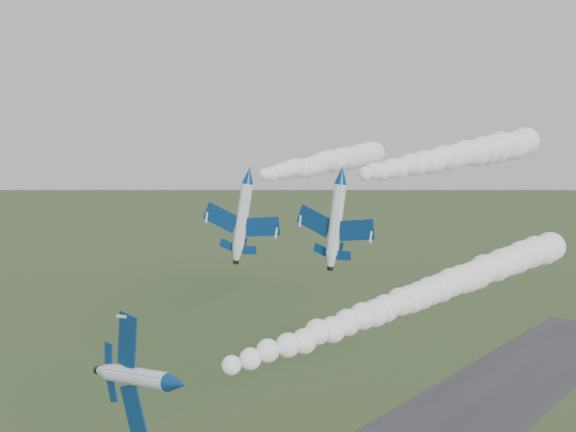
# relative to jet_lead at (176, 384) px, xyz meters

# --- Properties ---
(jet_lead) EXTENTS (4.13, 13.98, 11.45)m
(jet_lead) POSITION_rel_jet_lead_xyz_m (0.00, 0.00, 0.00)
(jet_lead) COLOR white
(smoke_trail_jet_lead) EXTENTS (8.66, 74.15, 4.90)m
(smoke_trail_jet_lead) POSITION_rel_jet_lead_xyz_m (3.10, 40.65, 1.96)
(smoke_trail_jet_lead) COLOR white
(jet_pair_left) EXTENTS (11.18, 13.09, 3.63)m
(jet_pair_left) POSITION_rel_jet_lead_xyz_m (-18.46, 28.45, 16.55)
(jet_pair_left) COLOR white
(smoke_trail_jet_pair_left) EXTENTS (29.58, 71.26, 5.60)m
(smoke_trail_jet_pair_left) POSITION_rel_jet_lead_xyz_m (-31.62, 66.16, 18.26)
(smoke_trail_jet_pair_left) COLOR white
(jet_pair_right) EXTENTS (10.60, 12.77, 3.28)m
(jet_pair_right) POSITION_rel_jet_lead_xyz_m (-3.07, 28.01, 16.87)
(jet_pair_right) COLOR white
(smoke_trail_jet_pair_right) EXTENTS (11.04, 71.94, 5.80)m
(smoke_trail_jet_pair_right) POSITION_rel_jet_lead_xyz_m (-5.39, 66.57, 19.44)
(smoke_trail_jet_pair_right) COLOR white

